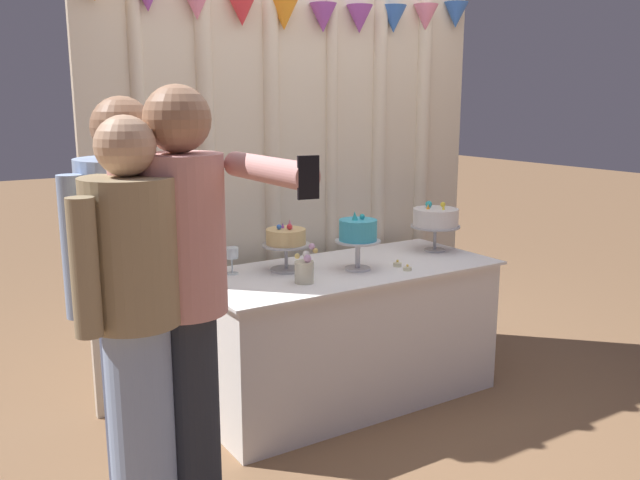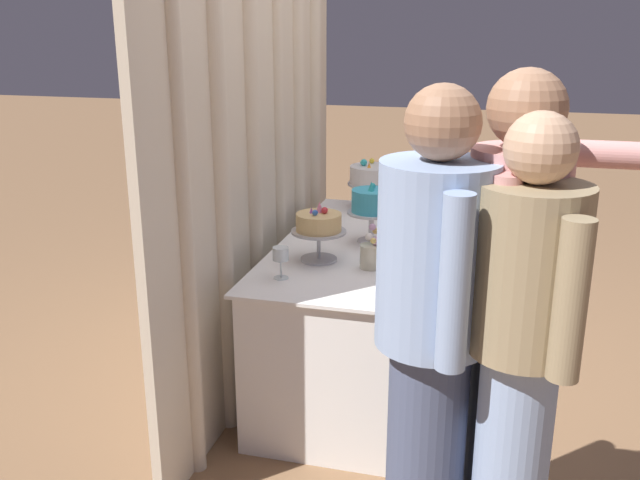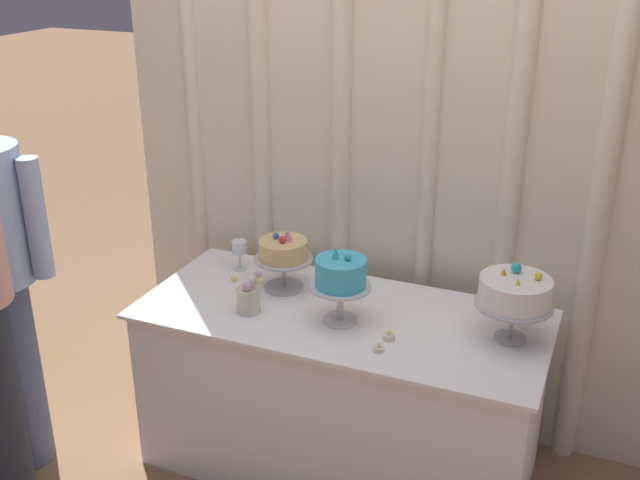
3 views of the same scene
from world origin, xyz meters
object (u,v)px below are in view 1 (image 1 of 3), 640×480
(cake_display_rightmost, at_px, (436,219))
(guest_man_dark_suit, at_px, (132,304))
(tealight_near_left, at_px, (397,264))
(wine_glass, at_px, (232,254))
(guest_girl_blue_dress, at_px, (186,300))
(cake_table, at_px, (346,333))
(cake_display_leftmost, at_px, (286,240))
(tealight_far_left, at_px, (407,269))
(flower_vase, at_px, (305,269))
(cake_display_center, at_px, (358,233))
(guest_man_pink_jacket, at_px, (136,333))

(cake_display_rightmost, height_order, guest_man_dark_suit, guest_man_dark_suit)
(tealight_near_left, height_order, guest_man_dark_suit, guest_man_dark_suit)
(wine_glass, bearing_deg, guest_girl_blue_dress, -122.85)
(cake_table, relative_size, cake_display_leftmost, 6.08)
(cake_table, height_order, guest_girl_blue_dress, guest_girl_blue_dress)
(tealight_far_left, relative_size, guest_girl_blue_dress, 0.03)
(guest_girl_blue_dress, bearing_deg, cake_table, 31.86)
(cake_table, distance_m, cake_display_rightmost, 0.88)
(guest_man_dark_suit, relative_size, guest_girl_blue_dress, 0.98)
(wine_glass, xyz_separation_m, guest_girl_blue_dress, (-0.61, -0.94, 0.10))
(cake_display_leftmost, bearing_deg, flower_vase, -98.49)
(tealight_near_left, bearing_deg, guest_man_dark_suit, -166.25)
(cake_display_rightmost, height_order, wine_glass, cake_display_rightmost)
(cake_display_rightmost, relative_size, wine_glass, 2.11)
(cake_display_rightmost, bearing_deg, cake_display_center, -169.65)
(tealight_far_left, height_order, guest_man_pink_jacket, guest_man_pink_jacket)
(cake_display_leftmost, relative_size, guest_man_pink_jacket, 0.17)
(cake_display_leftmost, height_order, tealight_near_left, cake_display_leftmost)
(guest_girl_blue_dress, bearing_deg, guest_man_pink_jacket, -170.96)
(cake_display_center, bearing_deg, tealight_far_left, -36.17)
(wine_glass, relative_size, tealight_near_left, 3.00)
(guest_man_pink_jacket, height_order, guest_girl_blue_dress, guest_girl_blue_dress)
(wine_glass, xyz_separation_m, guest_man_dark_suit, (-0.73, -0.71, 0.05))
(guest_man_dark_suit, bearing_deg, guest_girl_blue_dress, -62.38)
(wine_glass, height_order, guest_girl_blue_dress, guest_girl_blue_dress)
(cake_display_leftmost, distance_m, flower_vase, 0.27)
(cake_display_center, bearing_deg, guest_man_dark_suit, -161.73)
(wine_glass, relative_size, guest_man_pink_jacket, 0.09)
(flower_vase, relative_size, tealight_near_left, 4.13)
(tealight_near_left, xyz_separation_m, guest_man_dark_suit, (-1.55, -0.38, 0.14))
(cake_display_center, bearing_deg, cake_display_leftmost, 151.31)
(cake_table, bearing_deg, guest_man_pink_jacket, -150.82)
(cake_table, height_order, guest_man_pink_jacket, guest_man_pink_jacket)
(cake_display_rightmost, distance_m, flower_vase, 1.04)
(cake_display_center, height_order, guest_man_dark_suit, guest_man_dark_suit)
(cake_display_leftmost, bearing_deg, cake_display_rightmost, -3.72)
(cake_display_rightmost, relative_size, tealight_near_left, 6.32)
(guest_man_dark_suit, bearing_deg, cake_table, 21.22)
(cake_display_rightmost, distance_m, tealight_far_left, 0.54)
(cake_display_center, height_order, tealight_far_left, cake_display_center)
(cake_display_leftmost, bearing_deg, cake_table, -19.95)
(cake_table, relative_size, guest_man_dark_suit, 1.00)
(cake_table, xyz_separation_m, tealight_far_left, (0.23, -0.22, 0.38))
(wine_glass, bearing_deg, cake_display_rightmost, -7.33)
(cake_display_center, distance_m, guest_girl_blue_dress, 1.38)
(cake_display_center, xyz_separation_m, guest_man_pink_jacket, (-1.39, -0.70, -0.07))
(wine_glass, bearing_deg, cake_display_leftmost, -19.85)
(guest_man_dark_suit, bearing_deg, guest_man_pink_jacket, -104.57)
(cake_table, height_order, tealight_near_left, tealight_near_left)
(tealight_far_left, bearing_deg, guest_man_pink_jacket, -161.32)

